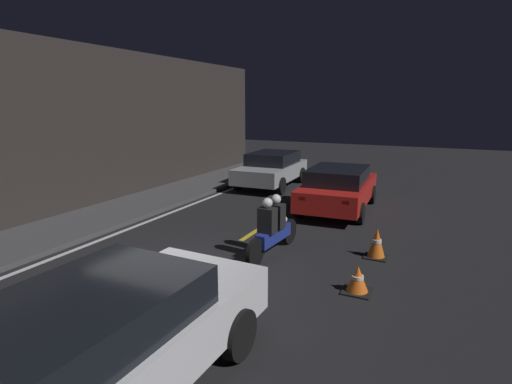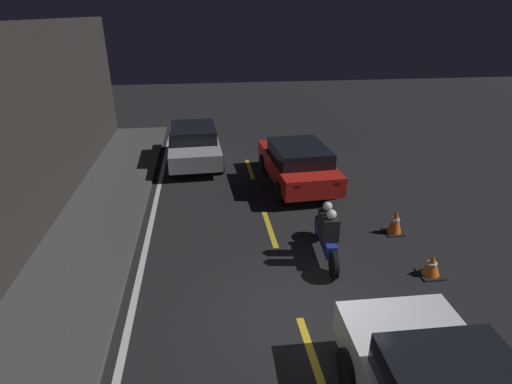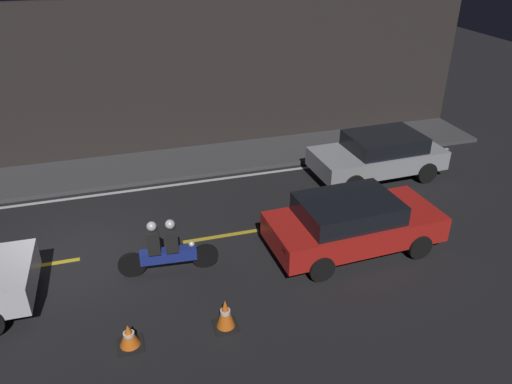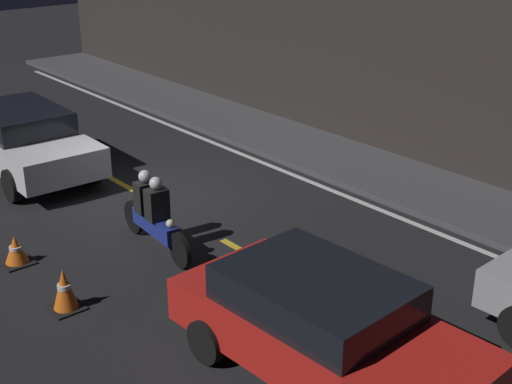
{
  "view_description": "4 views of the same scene",
  "coord_description": "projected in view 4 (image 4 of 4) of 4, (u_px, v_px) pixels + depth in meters",
  "views": [
    {
      "loc": [
        -5.84,
        -4.44,
        3.34
      ],
      "look_at": [
        4.09,
        0.35,
        0.9
      ],
      "focal_mm": 28.0,
      "sensor_mm": 36.0,
      "label": 1
    },
    {
      "loc": [
        -5.78,
        1.62,
        5.33
      ],
      "look_at": [
        3.48,
        0.37,
        1.11
      ],
      "focal_mm": 28.0,
      "sensor_mm": 36.0,
      "label": 2
    },
    {
      "loc": [
        1.27,
        -10.6,
        7.12
      ],
      "look_at": [
        4.39,
        -0.13,
        1.23
      ],
      "focal_mm": 35.0,
      "sensor_mm": 36.0,
      "label": 3
    },
    {
      "loc": [
        11.73,
        -6.99,
        5.7
      ],
      "look_at": [
        3.43,
        0.01,
        1.23
      ],
      "focal_mm": 50.0,
      "sensor_mm": 36.0,
      "label": 4
    }
  ],
  "objects": [
    {
      "name": "ground_plane",
      "position": [
        148.0,
        199.0,
        14.62
      ],
      "size": [
        56.0,
        56.0,
        0.0
      ],
      "primitive_type": "plane",
      "color": "black"
    },
    {
      "name": "raised_curb",
      "position": [
        310.0,
        149.0,
        17.35
      ],
      "size": [
        28.0,
        2.33,
        0.12
      ],
      "color": "#424244",
      "rests_on": "ground"
    },
    {
      "name": "building_front",
      "position": [
        352.0,
        39.0,
        17.18
      ],
      "size": [
        28.0,
        0.3,
        5.15
      ],
      "color": "#2D2826",
      "rests_on": "ground"
    },
    {
      "name": "lane_dash_b",
      "position": [
        35.0,
        136.0,
        18.51
      ],
      "size": [
        2.0,
        0.14,
        0.01
      ],
      "color": "gold",
      "rests_on": "ground"
    },
    {
      "name": "lane_dash_c",
      "position": [
        123.0,
        185.0,
        15.33
      ],
      "size": [
        2.0,
        0.14,
        0.01
      ],
      "color": "gold",
      "rests_on": "ground"
    },
    {
      "name": "lane_dash_d",
      "position": [
        258.0,
        260.0,
        12.15
      ],
      "size": [
        2.0,
        0.14,
        0.01
      ],
      "color": "gold",
      "rests_on": "ground"
    },
    {
      "name": "lane_solid_kerb",
      "position": [
        266.0,
        164.0,
        16.53
      ],
      "size": [
        25.2,
        0.14,
        0.01
      ],
      "color": "silver",
      "rests_on": "ground"
    },
    {
      "name": "sedan_white",
      "position": [
        24.0,
        139.0,
        15.74
      ],
      "size": [
        4.47,
        2.06,
        1.46
      ],
      "rotation": [
        0.0,
        0.0,
        -0.02
      ],
      "color": "silver",
      "rests_on": "ground"
    },
    {
      "name": "taxi_red",
      "position": [
        324.0,
        325.0,
        8.93
      ],
      "size": [
        4.27,
        2.14,
        1.39
      ],
      "rotation": [
        0.0,
        0.0,
        0.05
      ],
      "color": "red",
      "rests_on": "ground"
    },
    {
      "name": "motorcycle",
      "position": [
        153.0,
        214.0,
        12.35
      ],
      "size": [
        2.28,
        0.41,
        1.38
      ],
      "rotation": [
        0.0,
        0.0,
        -0.08
      ],
      "color": "black",
      "rests_on": "ground"
    },
    {
      "name": "traffic_cone_near",
      "position": [
        16.0,
        250.0,
        11.94
      ],
      "size": [
        0.5,
        0.5,
        0.5
      ],
      "color": "black",
      "rests_on": "ground"
    },
    {
      "name": "traffic_cone_mid",
      "position": [
        64.0,
        290.0,
        10.57
      ],
      "size": [
        0.48,
        0.48,
        0.67
      ],
      "color": "black",
      "rests_on": "ground"
    }
  ]
}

